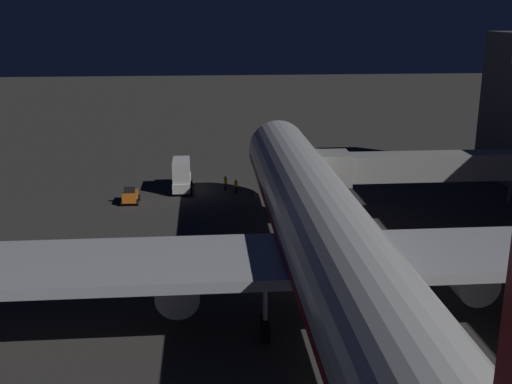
% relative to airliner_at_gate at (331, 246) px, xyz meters
% --- Properties ---
extents(ground_plane, '(320.00, 320.00, 0.00)m').
position_rel_airliner_at_gate_xyz_m(ground_plane, '(0.00, -9.63, -5.82)').
color(ground_plane, '#383533').
extents(airliner_at_gate, '(49.79, 63.90, 18.92)m').
position_rel_airliner_at_gate_xyz_m(airliner_at_gate, '(0.00, 0.00, 0.00)').
color(airliner_at_gate, silver).
rests_on(airliner_at_gate, ground_plane).
extents(jet_bridge, '(24.39, 3.40, 7.45)m').
position_rel_airliner_at_gate_xyz_m(jet_bridge, '(-12.95, -19.40, 0.09)').
color(jet_bridge, '#9E9E99').
rests_on(jet_bridge, ground_plane).
extents(cargo_truck_aft, '(2.36, 5.89, 3.81)m').
position_rel_airliner_at_gate_xyz_m(cargo_truck_aft, '(10.55, -33.69, -3.92)').
color(cargo_truck_aft, silver).
rests_on(cargo_truck_aft, ground_plane).
extents(baggage_tug_spare, '(1.86, 2.63, 1.95)m').
position_rel_airliner_at_gate_xyz_m(baggage_tug_spare, '(16.00, -29.14, -5.04)').
color(baggage_tug_spare, orange).
rests_on(baggage_tug_spare, ground_plane).
extents(ground_crew_marshaller_fwd, '(0.40, 0.40, 1.76)m').
position_rel_airliner_at_gate_xyz_m(ground_crew_marshaller_fwd, '(4.36, -31.76, -4.85)').
color(ground_crew_marshaller_fwd, black).
rests_on(ground_crew_marshaller_fwd, ground_plane).
extents(ground_crew_under_port_wing, '(0.40, 0.40, 1.83)m').
position_rel_airliner_at_gate_xyz_m(ground_crew_under_port_wing, '(5.50, -33.11, -4.81)').
color(ground_crew_under_port_wing, black).
rests_on(ground_crew_under_port_wing, ground_plane).
extents(traffic_cone_nose_port, '(0.36, 0.36, 0.55)m').
position_rel_airliner_at_gate_xyz_m(traffic_cone_nose_port, '(-2.20, -30.42, -5.55)').
color(traffic_cone_nose_port, orange).
rests_on(traffic_cone_nose_port, ground_plane).
extents(traffic_cone_nose_starboard, '(0.36, 0.36, 0.55)m').
position_rel_airliner_at_gate_xyz_m(traffic_cone_nose_starboard, '(2.20, -30.42, -5.55)').
color(traffic_cone_nose_starboard, orange).
rests_on(traffic_cone_nose_starboard, ground_plane).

